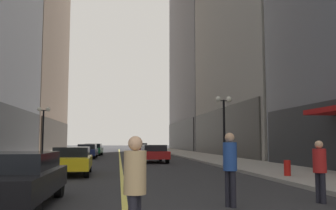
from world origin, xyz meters
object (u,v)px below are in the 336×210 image
(pedestrian_in_blue_hoodie, at_px, (230,163))
(street_lamp_left_far, at_px, (43,121))
(car_navy, at_px, (87,151))
(car_maroon, at_px, (141,147))
(car_yellow, at_px, (72,160))
(pedestrian_in_red_jacket, at_px, (320,167))
(pedestrian_in_tan_trench, at_px, (135,183))
(car_red, at_px, (153,153))
(car_green, at_px, (93,149))
(fire_hydrant_right, at_px, (287,170))
(street_lamp_right_mid, at_px, (224,115))
(car_black, at_px, (16,177))

(pedestrian_in_blue_hoodie, bearing_deg, street_lamp_left_far, 111.49)
(car_navy, height_order, car_maroon, same)
(car_yellow, xyz_separation_m, car_navy, (-0.66, 16.70, 0.00))
(pedestrian_in_red_jacket, bearing_deg, pedestrian_in_blue_hoodie, -175.00)
(pedestrian_in_red_jacket, xyz_separation_m, pedestrian_in_blue_hoodie, (-2.48, -0.22, 0.13))
(pedestrian_in_tan_trench, distance_m, pedestrian_in_blue_hoodie, 4.07)
(car_red, relative_size, pedestrian_in_tan_trench, 2.83)
(car_green, bearing_deg, car_yellow, -88.64)
(pedestrian_in_blue_hoodie, distance_m, fire_hydrant_right, 7.40)
(pedestrian_in_tan_trench, height_order, street_lamp_right_mid, street_lamp_right_mid)
(car_red, relative_size, fire_hydrant_right, 5.93)
(car_navy, height_order, street_lamp_left_far, street_lamp_left_far)
(fire_hydrant_right, bearing_deg, car_black, -150.87)
(fire_hydrant_right, bearing_deg, car_red, 108.67)
(car_maroon, height_order, street_lamp_left_far, street_lamp_left_far)
(car_navy, bearing_deg, pedestrian_in_red_jacket, -72.62)
(car_black, relative_size, car_navy, 0.96)
(car_black, height_order, car_green, same)
(pedestrian_in_red_jacket, distance_m, street_lamp_left_far, 25.36)
(car_maroon, xyz_separation_m, street_lamp_left_far, (-9.35, -20.14, 2.54))
(car_yellow, distance_m, pedestrian_in_tan_trench, 12.69)
(car_red, xyz_separation_m, pedestrian_in_red_jacket, (2.57, -18.87, 0.22))
(car_yellow, height_order, pedestrian_in_red_jacket, pedestrian_in_red_jacket)
(car_navy, bearing_deg, car_red, -51.33)
(car_red, bearing_deg, car_green, 111.18)
(pedestrian_in_blue_hoodie, bearing_deg, car_black, 172.95)
(car_yellow, height_order, fire_hydrant_right, car_yellow)
(pedestrian_in_tan_trench, xyz_separation_m, fire_hydrant_right, (6.83, 9.18, -0.58))
(car_red, bearing_deg, car_maroon, 88.83)
(car_green, distance_m, pedestrian_in_tan_trench, 36.33)
(car_navy, xyz_separation_m, street_lamp_left_far, (-3.39, -3.19, 2.54))
(car_yellow, distance_m, fire_hydrant_right, 9.82)
(pedestrian_in_blue_hoodie, bearing_deg, pedestrian_in_red_jacket, 5.00)
(street_lamp_right_mid, bearing_deg, car_green, 115.53)
(car_navy, distance_m, fire_hydrant_right, 22.30)
(pedestrian_in_tan_trench, height_order, street_lamp_left_far, street_lamp_left_far)
(street_lamp_left_far, relative_size, street_lamp_right_mid, 1.00)
(pedestrian_in_red_jacket, relative_size, street_lamp_left_far, 0.36)
(car_yellow, height_order, car_maroon, same)
(car_navy, bearing_deg, pedestrian_in_blue_hoodie, -77.89)
(car_yellow, relative_size, pedestrian_in_red_jacket, 2.66)
(car_navy, height_order, car_green, same)
(car_maroon, bearing_deg, car_green, -120.72)
(car_black, bearing_deg, car_maroon, 82.46)
(car_green, relative_size, pedestrian_in_blue_hoodie, 2.54)
(car_yellow, bearing_deg, car_green, 91.36)
(car_yellow, bearing_deg, car_black, -91.88)
(fire_hydrant_right, bearing_deg, pedestrian_in_tan_trench, -126.64)
(car_maroon, bearing_deg, street_lamp_right_mid, -83.31)
(car_black, height_order, car_yellow, same)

